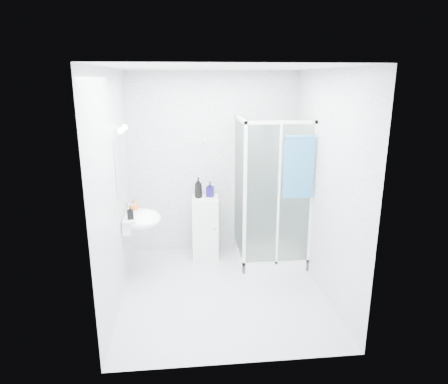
{
  "coord_description": "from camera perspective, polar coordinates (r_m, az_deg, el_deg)",
  "views": [
    {
      "loc": [
        -0.43,
        -4.32,
        2.48
      ],
      "look_at": [
        0.05,
        0.35,
        1.15
      ],
      "focal_mm": 32.0,
      "sensor_mm": 36.0,
      "label": 1
    }
  ],
  "objects": [
    {
      "name": "shower_enclosure",
      "position": [
        5.59,
        5.91,
        -5.6
      ],
      "size": [
        0.9,
        0.95,
        2.0
      ],
      "color": "white",
      "rests_on": "ground"
    },
    {
      "name": "shampoo_bottle_b",
      "position": [
        5.6,
        -2.01,
        0.41
      ],
      "size": [
        0.12,
        0.13,
        0.22
      ],
      "primitive_type": "imported",
      "rotation": [
        0.0,
        0.0,
        -0.33
      ],
      "color": "#120B46",
      "rests_on": "storage_cabinet"
    },
    {
      "name": "wall_basin",
      "position": [
        5.09,
        -11.82,
        -3.85
      ],
      "size": [
        0.46,
        0.56,
        0.35
      ],
      "color": "white",
      "rests_on": "ground"
    },
    {
      "name": "room",
      "position": [
        4.5,
        -0.17,
        0.61
      ],
      "size": [
        2.4,
        2.6,
        2.6
      ],
      "color": "silver",
      "rests_on": "ground"
    },
    {
      "name": "shampoo_bottle_a",
      "position": [
        5.55,
        -3.69,
        0.64
      ],
      "size": [
        0.14,
        0.14,
        0.29
      ],
      "primitive_type": "imported",
      "rotation": [
        0.0,
        0.0,
        0.24
      ],
      "color": "black",
      "rests_on": "storage_cabinet"
    },
    {
      "name": "storage_cabinet",
      "position": [
        5.73,
        -2.65,
        -5.05
      ],
      "size": [
        0.39,
        0.4,
        0.88
      ],
      "rotation": [
        0.0,
        0.0,
        -0.06
      ],
      "color": "white",
      "rests_on": "ground"
    },
    {
      "name": "wall_hooks",
      "position": [
        5.65,
        -4.01,
        7.01
      ],
      "size": [
        0.23,
        0.06,
        0.03
      ],
      "color": "silver",
      "rests_on": "room"
    },
    {
      "name": "vanity_lights",
      "position": [
        4.86,
        -14.34,
        8.7
      ],
      "size": [
        0.1,
        0.4,
        0.08
      ],
      "color": "silver",
      "rests_on": "room"
    },
    {
      "name": "soap_dispenser_black",
      "position": [
        4.91,
        -13.25,
        -2.88
      ],
      "size": [
        0.09,
        0.09,
        0.16
      ],
      "primitive_type": "imported",
      "rotation": [
        0.0,
        0.0,
        0.17
      ],
      "color": "black",
      "rests_on": "wall_basin"
    },
    {
      "name": "hand_towel",
      "position": [
        5.0,
        10.61,
        3.75
      ],
      "size": [
        0.37,
        0.05,
        0.79
      ],
      "color": "#286998",
      "rests_on": "shower_enclosure"
    },
    {
      "name": "mirror",
      "position": [
        4.93,
        -14.58,
        3.83
      ],
      "size": [
        0.02,
        0.6,
        0.7
      ],
      "primitive_type": "cube",
      "color": "white",
      "rests_on": "room"
    },
    {
      "name": "soap_dispenser_orange",
      "position": [
        5.21,
        -12.76,
        -1.8
      ],
      "size": [
        0.14,
        0.14,
        0.15
      ],
      "primitive_type": "imported",
      "rotation": [
        0.0,
        0.0,
        0.27
      ],
      "color": "#C65817",
      "rests_on": "wall_basin"
    }
  ]
}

